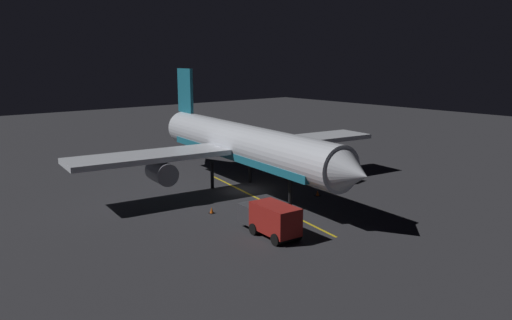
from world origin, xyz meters
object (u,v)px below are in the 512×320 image
airliner (240,144)px  baggage_truck (271,219)px  ground_crew_worker (287,221)px  traffic_cone_near_right (212,210)px  traffic_cone_near_left (318,193)px  catering_truck (321,168)px

airliner → baggage_truck: 14.50m
baggage_truck → ground_crew_worker: (-1.47, 0.26, -0.40)m
airliner → ground_crew_worker: size_ratio=20.80×
ground_crew_worker → traffic_cone_near_right: ground_crew_worker is taller
airliner → traffic_cone_near_right: 9.70m
airliner → traffic_cone_near_right: bearing=34.9°
traffic_cone_near_left → airliner: bearing=-58.4°
catering_truck → baggage_truck: bearing=31.7°
catering_truck → traffic_cone_near_right: bearing=9.4°
airliner → catering_truck: (-9.85, 2.13, -3.45)m
baggage_truck → catering_truck: (-16.60, -10.24, -0.03)m
catering_truck → ground_crew_worker: bearing=34.8°
ground_crew_worker → catering_truck: bearing=-145.2°
catering_truck → ground_crew_worker: (15.13, 10.50, -0.37)m
airliner → traffic_cone_near_left: (-4.26, 6.92, -4.46)m
airliner → traffic_cone_near_left: size_ratio=65.79×
catering_truck → traffic_cone_near_right: (16.91, 2.79, -1.01)m
airliner → baggage_truck: bearing=61.4°
airliner → ground_crew_worker: (5.29, 12.63, -3.82)m
traffic_cone_near_right → catering_truck: bearing=-170.6°
traffic_cone_near_left → traffic_cone_near_right: size_ratio=1.00×
baggage_truck → airliner: bearing=-118.6°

